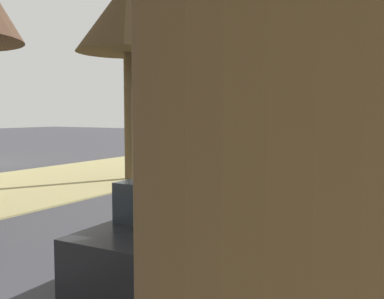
{
  "coord_description": "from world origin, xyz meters",
  "views": [
    {
      "loc": [
        5.46,
        0.55,
        2.52
      ],
      "look_at": [
        0.61,
        8.91,
        1.73
      ],
      "focal_mm": 41.14,
      "sensor_mm": 36.0,
      "label": 1
    }
  ],
  "objects_px": {
    "street_tree_left_mid_b": "(128,18)",
    "parked_sedan_black": "(203,231)",
    "parked_sedan_tan": "(358,157)",
    "parked_sedan_green": "(315,175)"
  },
  "relations": [
    {
      "from": "street_tree_left_mid_b",
      "to": "parked_sedan_tan",
      "type": "relative_size",
      "value": 1.66
    },
    {
      "from": "street_tree_left_mid_b",
      "to": "parked_sedan_black",
      "type": "xyz_separation_m",
      "value": [
        7.2,
        -7.32,
        -5.33
      ]
    },
    {
      "from": "street_tree_left_mid_b",
      "to": "parked_sedan_tan",
      "type": "xyz_separation_m",
      "value": [
        7.23,
        5.98,
        -5.33
      ]
    },
    {
      "from": "parked_sedan_green",
      "to": "parked_sedan_tan",
      "type": "xyz_separation_m",
      "value": [
        0.17,
        6.24,
        0.0
      ]
    },
    {
      "from": "parked_sedan_black",
      "to": "parked_sedan_tan",
      "type": "relative_size",
      "value": 1.0
    },
    {
      "from": "parked_sedan_black",
      "to": "parked_sedan_tan",
      "type": "distance_m",
      "value": 13.3
    },
    {
      "from": "street_tree_left_mid_b",
      "to": "parked_sedan_tan",
      "type": "distance_m",
      "value": 10.79
    },
    {
      "from": "parked_sedan_black",
      "to": "parked_sedan_green",
      "type": "bearing_deg",
      "value": 91.07
    },
    {
      "from": "street_tree_left_mid_b",
      "to": "parked_sedan_black",
      "type": "relative_size",
      "value": 1.66
    },
    {
      "from": "parked_sedan_tan",
      "to": "street_tree_left_mid_b",
      "type": "bearing_deg",
      "value": -140.43
    }
  ]
}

